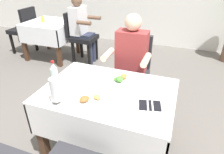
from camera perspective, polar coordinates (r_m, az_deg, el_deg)
ground_plane at (r=2.23m, az=-1.44°, el=-20.37°), size 11.00×11.00×0.00m
main_dining_table at (r=1.86m, az=-1.07°, el=-8.19°), size 1.16×0.83×0.74m
chair_far_diner_seat at (r=2.52m, az=5.52°, el=2.09°), size 0.44×0.50×0.97m
seated_diner_far at (r=2.36m, az=5.19°, el=4.32°), size 0.50×0.46×1.26m
plate_near_camera at (r=1.62m, az=-6.09°, el=-6.62°), size 0.23×0.23×0.05m
plate_far_diner at (r=1.88m, az=2.26°, el=-0.82°), size 0.25×0.25×0.07m
beer_glass_left at (r=1.60m, az=-16.01°, el=-4.01°), size 0.07×0.07×0.23m
cola_bottle_primary at (r=1.80m, az=-16.13°, el=0.08°), size 0.06×0.06×0.27m
napkin_cutlery_set at (r=1.60m, az=10.86°, el=-7.97°), size 0.20×0.20×0.01m
background_dining_table at (r=4.30m, az=-17.22°, el=12.53°), size 0.91×0.86×0.74m
background_chair_left at (r=4.72m, az=-23.89°, el=12.77°), size 0.50×0.44×0.97m
background_chair_right at (r=3.95m, az=-9.26°, el=11.99°), size 0.50×0.44×0.97m
background_patron at (r=3.88m, az=-8.79°, el=14.15°), size 0.46×0.50×1.26m
background_table_tumbler at (r=4.25m, az=-19.28°, el=15.40°), size 0.06×0.06×0.11m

